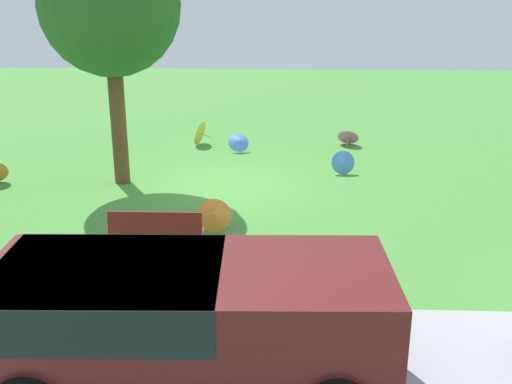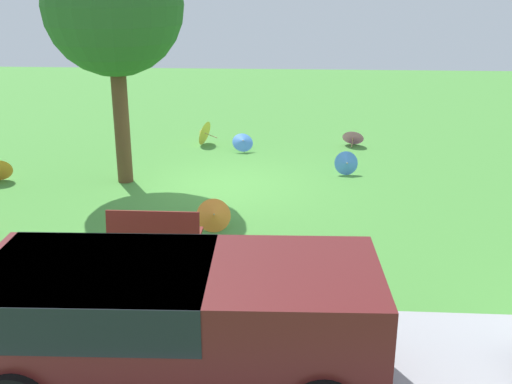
{
  "view_description": "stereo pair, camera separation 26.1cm",
  "coord_description": "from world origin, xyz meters",
  "px_view_note": "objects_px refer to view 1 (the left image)",
  "views": [
    {
      "loc": [
        -1.44,
        13.73,
        4.6
      ],
      "look_at": [
        -0.97,
        2.17,
        0.6
      ],
      "focal_mm": 43.24,
      "sensor_mm": 36.0,
      "label": 1
    },
    {
      "loc": [
        -1.7,
        13.71,
        4.6
      ],
      "look_at": [
        -0.97,
        2.17,
        0.6
      ],
      "focal_mm": 43.24,
      "sensor_mm": 36.0,
      "label": 2
    }
  ],
  "objects_px": {
    "van_dark": "(176,316)",
    "parasol_blue_1": "(344,163)",
    "parasol_yellow_0": "(198,133)",
    "parasol_blue_0": "(239,142)",
    "parasol_orange_0": "(214,215)",
    "park_bench": "(157,233)",
    "shade_tree": "(110,7)",
    "parasol_pink_0": "(348,136)"
  },
  "relations": [
    {
      "from": "park_bench",
      "to": "shade_tree",
      "type": "relative_size",
      "value": 0.28
    },
    {
      "from": "parasol_blue_0",
      "to": "parasol_pink_0",
      "type": "distance_m",
      "value": 3.28
    },
    {
      "from": "parasol_orange_0",
      "to": "parasol_pink_0",
      "type": "relative_size",
      "value": 1.05
    },
    {
      "from": "park_bench",
      "to": "shade_tree",
      "type": "distance_m",
      "value": 5.75
    },
    {
      "from": "shade_tree",
      "to": "parasol_pink_0",
      "type": "distance_m",
      "value": 7.82
    },
    {
      "from": "parasol_blue_1",
      "to": "van_dark",
      "type": "bearing_deg",
      "value": 72.09
    },
    {
      "from": "park_bench",
      "to": "parasol_pink_0",
      "type": "xyz_separation_m",
      "value": [
        -4.08,
        -7.93,
        -0.2
      ]
    },
    {
      "from": "park_bench",
      "to": "parasol_blue_1",
      "type": "xyz_separation_m",
      "value": [
        -3.68,
        -5.06,
        -0.17
      ]
    },
    {
      "from": "park_bench",
      "to": "parasol_blue_1",
      "type": "distance_m",
      "value": 6.25
    },
    {
      "from": "shade_tree",
      "to": "parasol_orange_0",
      "type": "xyz_separation_m",
      "value": [
        -2.52,
        2.92,
        -3.72
      ]
    },
    {
      "from": "parasol_orange_0",
      "to": "parasol_blue_1",
      "type": "xyz_separation_m",
      "value": [
        -2.82,
        -3.78,
        -0.02
      ]
    },
    {
      "from": "park_bench",
      "to": "parasol_blue_0",
      "type": "bearing_deg",
      "value": -97.59
    },
    {
      "from": "parasol_yellow_0",
      "to": "parasol_blue_0",
      "type": "bearing_deg",
      "value": 148.69
    },
    {
      "from": "parasol_orange_0",
      "to": "parasol_blue_1",
      "type": "height_order",
      "value": "parasol_orange_0"
    },
    {
      "from": "park_bench",
      "to": "parasol_blue_1",
      "type": "relative_size",
      "value": 2.57
    },
    {
      "from": "shade_tree",
      "to": "parasol_blue_0",
      "type": "distance_m",
      "value": 5.36
    },
    {
      "from": "park_bench",
      "to": "parasol_orange_0",
      "type": "relative_size",
      "value": 2.16
    },
    {
      "from": "park_bench",
      "to": "shade_tree",
      "type": "bearing_deg",
      "value": -68.38
    },
    {
      "from": "parasol_orange_0",
      "to": "park_bench",
      "type": "bearing_deg",
      "value": 56.05
    },
    {
      "from": "van_dark",
      "to": "parasol_blue_1",
      "type": "xyz_separation_m",
      "value": [
        -2.76,
        -8.53,
        -0.61
      ]
    },
    {
      "from": "van_dark",
      "to": "parasol_yellow_0",
      "type": "relative_size",
      "value": 5.99
    },
    {
      "from": "parasol_blue_1",
      "to": "parasol_pink_0",
      "type": "bearing_deg",
      "value": -98.09
    },
    {
      "from": "parasol_blue_1",
      "to": "parasol_yellow_0",
      "type": "height_order",
      "value": "parasol_yellow_0"
    },
    {
      "from": "park_bench",
      "to": "van_dark",
      "type": "bearing_deg",
      "value": 104.79
    },
    {
      "from": "van_dark",
      "to": "parasol_orange_0",
      "type": "relative_size",
      "value": 6.29
    },
    {
      "from": "parasol_blue_1",
      "to": "parasol_pink_0",
      "type": "xyz_separation_m",
      "value": [
        -0.41,
        -2.87,
        -0.03
      ]
    },
    {
      "from": "parasol_pink_0",
      "to": "shade_tree",
      "type": "bearing_deg",
      "value": 33.03
    },
    {
      "from": "parasol_blue_0",
      "to": "parasol_pink_0",
      "type": "xyz_separation_m",
      "value": [
        -3.15,
        -0.91,
        -0.03
      ]
    },
    {
      "from": "parasol_yellow_0",
      "to": "park_bench",
      "type": "bearing_deg",
      "value": 92.34
    },
    {
      "from": "parasol_blue_0",
      "to": "parasol_blue_1",
      "type": "distance_m",
      "value": 3.37
    },
    {
      "from": "parasol_blue_0",
      "to": "parasol_pink_0",
      "type": "height_order",
      "value": "parasol_blue_0"
    },
    {
      "from": "parasol_orange_0",
      "to": "parasol_yellow_0",
      "type": "bearing_deg",
      "value": -79.76
    },
    {
      "from": "van_dark",
      "to": "parasol_orange_0",
      "type": "height_order",
      "value": "van_dark"
    },
    {
      "from": "park_bench",
      "to": "parasol_blue_1",
      "type": "bearing_deg",
      "value": -126.03
    },
    {
      "from": "shade_tree",
      "to": "parasol_yellow_0",
      "type": "bearing_deg",
      "value": -110.49
    },
    {
      "from": "parasol_orange_0",
      "to": "parasol_blue_0",
      "type": "xyz_separation_m",
      "value": [
        -0.08,
        -5.75,
        -0.02
      ]
    },
    {
      "from": "van_dark",
      "to": "parasol_blue_1",
      "type": "relative_size",
      "value": 7.47
    },
    {
      "from": "parasol_blue_0",
      "to": "parasol_blue_1",
      "type": "bearing_deg",
      "value": 144.35
    },
    {
      "from": "van_dark",
      "to": "parasol_blue_1",
      "type": "height_order",
      "value": "van_dark"
    },
    {
      "from": "van_dark",
      "to": "parasol_orange_0",
      "type": "distance_m",
      "value": 4.79
    },
    {
      "from": "van_dark",
      "to": "parasol_blue_0",
      "type": "relative_size",
      "value": 6.73
    },
    {
      "from": "parasol_blue_1",
      "to": "parasol_yellow_0",
      "type": "distance_m",
      "value": 4.84
    }
  ]
}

